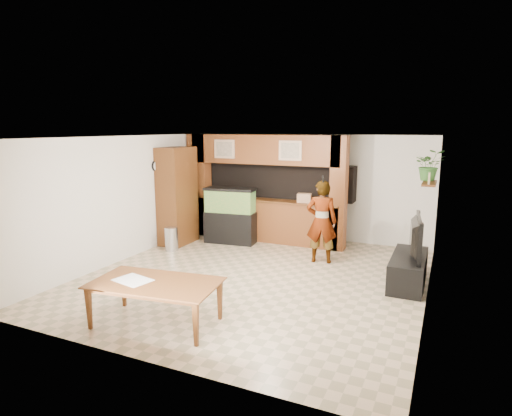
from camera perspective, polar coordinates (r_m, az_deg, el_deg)
The scene contains 20 objects.
floor at distance 8.17m, azimuth -0.08°, elevation -9.13°, with size 6.50×6.50×0.00m, color tan.
ceiling at distance 7.68m, azimuth -0.08°, elevation 9.42°, with size 6.50×6.50×0.00m, color white.
wall_back at distance 10.83m, azimuth 7.05°, elevation 2.82°, with size 6.00×6.00×0.00m, color silver.
wall_left at distance 9.45m, azimuth -16.90°, elevation 1.28°, with size 6.50×6.50×0.00m, color silver.
wall_right at distance 7.15m, azimuth 22.39°, elevation -2.00°, with size 6.50×6.50×0.00m, color silver.
partition at distance 10.58m, azimuth 1.14°, elevation 2.79°, with size 4.20×0.99×2.60m.
wall_clock at distance 10.12m, azimuth -13.21°, elevation 5.49°, with size 0.05×0.25×0.25m.
wall_shelf at distance 9.02m, azimuth 22.12°, elevation 3.09°, with size 0.25×0.90×0.04m, color brown.
pantry_cabinet at distance 10.39m, azimuth -10.46°, elevation 1.59°, with size 0.58×0.95×2.31m, color brown.
trash_can at distance 9.94m, azimuth -11.20°, elevation -4.07°, with size 0.30×0.30×0.54m, color #B2B2B7.
aquarium at distance 10.34m, azimuth -3.46°, elevation -1.10°, with size 1.22×0.46×1.35m.
tv_stand at distance 8.21m, azimuth 19.64°, elevation -7.77°, with size 0.57×1.56×0.52m, color black.
television at distance 8.04m, azimuth 19.91°, elevation -3.54°, with size 1.26×0.17×0.72m, color black.
photo_frame at distance 8.68m, azimuth 22.08°, elevation 3.67°, with size 0.03×0.16×0.22m, color tan.
potted_plant at distance 9.23m, azimuth 22.14°, elevation 5.32°, with size 0.56×0.49×0.62m, color #346C2B.
person at distance 8.90m, azimuth 8.73°, elevation -1.81°, with size 0.63×0.41×1.72m, color #A27959.
microphone at distance 8.59m, azimuth 8.94°, elevation 3.83°, with size 0.03×0.03×0.15m, color black.
dining_table at distance 6.35m, azimuth -13.35°, elevation -12.37°, with size 1.80×1.00×0.63m, color brown.
newspaper_a at distance 6.41m, azimuth -16.09°, elevation -9.22°, with size 0.51×0.37×0.01m, color silver.
counter_box at distance 10.05m, azimuth 6.46°, elevation 1.34°, with size 0.32×0.21×0.21m, color #AB7D5D.
Camera 1 is at (3.17, -6.99, 2.78)m, focal length 30.00 mm.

